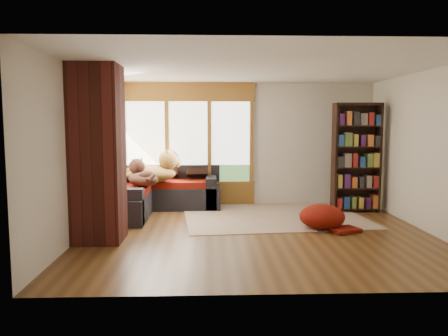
# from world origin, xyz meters

# --- Properties ---
(floor) EXTENTS (5.50, 5.50, 0.00)m
(floor) POSITION_xyz_m (0.00, 0.00, 0.00)
(floor) COLOR #4D2F15
(floor) RESTS_ON ground
(ceiling) EXTENTS (5.50, 5.50, 0.00)m
(ceiling) POSITION_xyz_m (0.00, 0.00, 2.60)
(ceiling) COLOR white
(wall_back) EXTENTS (5.50, 0.04, 2.60)m
(wall_back) POSITION_xyz_m (0.00, 2.50, 1.30)
(wall_back) COLOR silver
(wall_back) RESTS_ON ground
(wall_front) EXTENTS (5.50, 0.04, 2.60)m
(wall_front) POSITION_xyz_m (0.00, -2.50, 1.30)
(wall_front) COLOR silver
(wall_front) RESTS_ON ground
(wall_left) EXTENTS (0.04, 5.00, 2.60)m
(wall_left) POSITION_xyz_m (-2.75, 0.00, 1.30)
(wall_left) COLOR silver
(wall_left) RESTS_ON ground
(wall_right) EXTENTS (0.04, 5.00, 2.60)m
(wall_right) POSITION_xyz_m (2.75, 0.00, 1.30)
(wall_right) COLOR silver
(wall_right) RESTS_ON ground
(windows_back) EXTENTS (2.82, 0.10, 1.90)m
(windows_back) POSITION_xyz_m (-1.20, 2.47, 1.35)
(windows_back) COLOR olive
(windows_back) RESTS_ON wall_back
(windows_left) EXTENTS (0.10, 2.62, 1.90)m
(windows_left) POSITION_xyz_m (-2.72, 1.20, 1.35)
(windows_left) COLOR olive
(windows_left) RESTS_ON wall_left
(roller_blind) EXTENTS (0.03, 0.72, 0.90)m
(roller_blind) POSITION_xyz_m (-2.69, 2.03, 1.75)
(roller_blind) COLOR #83925A
(roller_blind) RESTS_ON wall_left
(brick_chimney) EXTENTS (0.70, 0.70, 2.60)m
(brick_chimney) POSITION_xyz_m (-2.40, -0.35, 1.30)
(brick_chimney) COLOR #471914
(brick_chimney) RESTS_ON ground
(sectional_sofa) EXTENTS (2.20, 2.20, 0.80)m
(sectional_sofa) POSITION_xyz_m (-1.95, 1.70, 0.30)
(sectional_sofa) COLOR black
(sectional_sofa) RESTS_ON ground
(area_rug) EXTENTS (3.50, 2.81, 0.01)m
(area_rug) POSITION_xyz_m (0.44, 1.23, 0.01)
(area_rug) COLOR beige
(area_rug) RESTS_ON ground
(bookshelf) EXTENTS (0.92, 0.31, 2.14)m
(bookshelf) POSITION_xyz_m (2.14, 1.65, 1.07)
(bookshelf) COLOR black
(bookshelf) RESTS_ON ground
(pouf) EXTENTS (0.93, 0.93, 0.41)m
(pouf) POSITION_xyz_m (1.12, 0.26, 0.21)
(pouf) COLOR maroon
(pouf) RESTS_ON area_rug
(dog_tan) EXTENTS (1.09, 0.75, 0.56)m
(dog_tan) POSITION_xyz_m (-1.83, 1.80, 0.82)
(dog_tan) COLOR brown
(dog_tan) RESTS_ON sectional_sofa
(dog_brindle) EXTENTS (0.82, 0.90, 0.44)m
(dog_brindle) POSITION_xyz_m (-2.03, 1.34, 0.75)
(dog_brindle) COLOR black
(dog_brindle) RESTS_ON sectional_sofa
(throw_pillows) EXTENTS (1.98, 1.68, 0.45)m
(throw_pillows) POSITION_xyz_m (-1.92, 1.85, 0.76)
(throw_pillows) COLOR black
(throw_pillows) RESTS_ON sectional_sofa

